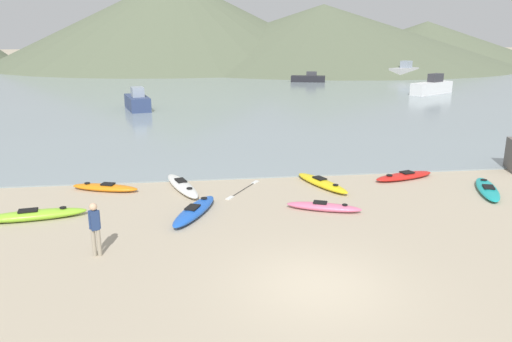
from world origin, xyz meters
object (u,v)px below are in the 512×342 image
at_px(kayak_on_sand_1, 182,186).
at_px(kayak_on_sand_3, 105,187).
at_px(kayak_on_sand_4, 487,189).
at_px(kayak_on_sand_2, 404,176).
at_px(kayak_on_sand_6, 324,207).
at_px(moored_boat_0, 432,87).
at_px(person_near_foreground, 95,226).
at_px(loose_paddle, 243,190).
at_px(kayak_on_sand_5, 34,215).
at_px(kayak_on_sand_7, 194,211).
at_px(moored_boat_2, 137,102).
at_px(moored_boat_1, 308,78).
at_px(kayak_on_sand_0, 322,183).
at_px(moored_boat_3, 404,72).

xyz_separation_m(kayak_on_sand_1, kayak_on_sand_3, (-3.12, 0.23, -0.02)).
bearing_deg(kayak_on_sand_4, kayak_on_sand_2, 139.17).
distance_m(kayak_on_sand_6, moored_boat_0, 38.86).
xyz_separation_m(person_near_foreground, loose_paddle, (4.85, 5.67, -0.91)).
relative_size(kayak_on_sand_5, loose_paddle, 1.44).
bearing_deg(kayak_on_sand_5, kayak_on_sand_7, -2.89).
distance_m(person_near_foreground, loose_paddle, 7.52).
bearing_deg(person_near_foreground, moored_boat_2, 93.01).
relative_size(kayak_on_sand_2, moored_boat_1, 0.66).
height_order(kayak_on_sand_0, kayak_on_sand_3, kayak_on_sand_0).
bearing_deg(moored_boat_2, kayak_on_sand_0, -67.03).
bearing_deg(loose_paddle, person_near_foreground, -130.55).
xyz_separation_m(kayak_on_sand_3, moored_boat_0, (28.71, 29.54, 0.64)).
relative_size(moored_boat_0, moored_boat_1, 1.19).
xyz_separation_m(kayak_on_sand_2, loose_paddle, (-7.20, -0.65, -0.12)).
bearing_deg(moored_boat_3, person_near_foreground, -121.16).
bearing_deg(moored_boat_3, moored_boat_2, -142.87).
bearing_deg(kayak_on_sand_4, person_near_foreground, -164.35).
height_order(kayak_on_sand_1, moored_boat_0, moored_boat_0).
bearing_deg(kayak_on_sand_0, kayak_on_sand_3, 176.30).
relative_size(kayak_on_sand_1, kayak_on_sand_4, 1.08).
bearing_deg(kayak_on_sand_5, kayak_on_sand_0, 12.92).
bearing_deg(moored_boat_0, kayak_on_sand_6, -121.81).
xyz_separation_m(moored_boat_1, moored_boat_2, (-19.77, -22.00, 0.20)).
bearing_deg(person_near_foreground, kayak_on_sand_7, 46.42).
relative_size(kayak_on_sand_1, kayak_on_sand_5, 1.02).
bearing_deg(kayak_on_sand_5, moored_boat_0, 46.80).
bearing_deg(kayak_on_sand_0, person_near_foreground, -144.96).
height_order(moored_boat_0, moored_boat_1, moored_boat_0).
bearing_deg(kayak_on_sand_0, kayak_on_sand_4, -14.29).
distance_m(kayak_on_sand_1, moored_boat_1, 47.27).
bearing_deg(moored_boat_3, kayak_on_sand_1, -122.27).
bearing_deg(kayak_on_sand_1, moored_boat_3, 57.73).
bearing_deg(moored_boat_2, kayak_on_sand_1, -80.23).
distance_m(kayak_on_sand_3, moored_boat_2, 22.30).
xyz_separation_m(kayak_on_sand_1, kayak_on_sand_7, (0.46, -3.11, 0.01)).
xyz_separation_m(person_near_foreground, moored_boat_0, (27.96, 35.85, -0.14)).
relative_size(kayak_on_sand_7, person_near_foreground, 2.05).
bearing_deg(moored_boat_0, kayak_on_sand_3, -134.19).
xyz_separation_m(kayak_on_sand_5, person_near_foreground, (2.65, -3.25, 0.75)).
height_order(kayak_on_sand_1, moored_boat_3, moored_boat_3).
relative_size(moored_boat_0, moored_boat_2, 1.22).
distance_m(kayak_on_sand_1, kayak_on_sand_2, 9.69).
distance_m(kayak_on_sand_1, person_near_foreground, 6.57).
xyz_separation_m(kayak_on_sand_0, kayak_on_sand_4, (6.45, -1.64, -0.03)).
bearing_deg(kayak_on_sand_2, moored_boat_1, 82.02).
distance_m(kayak_on_sand_1, moored_boat_0, 39.26).
bearing_deg(kayak_on_sand_4, moored_boat_1, 85.53).
relative_size(kayak_on_sand_7, loose_paddle, 1.35).
xyz_separation_m(kayak_on_sand_6, moored_boat_0, (20.48, 33.02, 0.64)).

